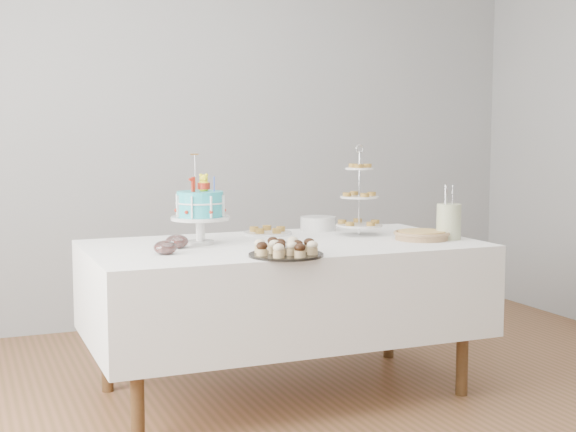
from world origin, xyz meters
name	(u,v)px	position (x,y,z in m)	size (l,w,h in m)	color
floor	(307,412)	(0.00, 0.00, 0.00)	(5.00, 5.00, 0.00)	brown
walls	(308,125)	(0.00, 0.00, 1.35)	(5.04, 4.04, 2.70)	#989A9C
table	(283,288)	(0.00, 0.30, 0.54)	(1.92, 1.02, 0.77)	white
birthday_cake	(200,220)	(-0.39, 0.42, 0.89)	(0.29, 0.29, 0.44)	silver
cupcake_tray	(286,248)	(-0.15, -0.10, 0.81)	(0.34, 0.34, 0.08)	black
pie	(422,235)	(0.70, 0.14, 0.80)	(0.29, 0.29, 0.05)	#A18457
tiered_stand	(359,197)	(0.49, 0.43, 0.97)	(0.25, 0.25, 0.48)	silver
plate_stack	(318,223)	(0.37, 0.70, 0.81)	(0.20, 0.20, 0.08)	silver
pastry_plate	(268,231)	(0.05, 0.64, 0.79)	(0.26, 0.26, 0.04)	silver
jam_bowl_a	(165,248)	(-0.63, 0.16, 0.80)	(0.11, 0.11, 0.06)	silver
jam_bowl_b	(177,242)	(-0.54, 0.32, 0.80)	(0.11, 0.11, 0.07)	silver
utensil_pitcher	(449,220)	(0.84, 0.10, 0.87)	(0.13, 0.12, 0.28)	silver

